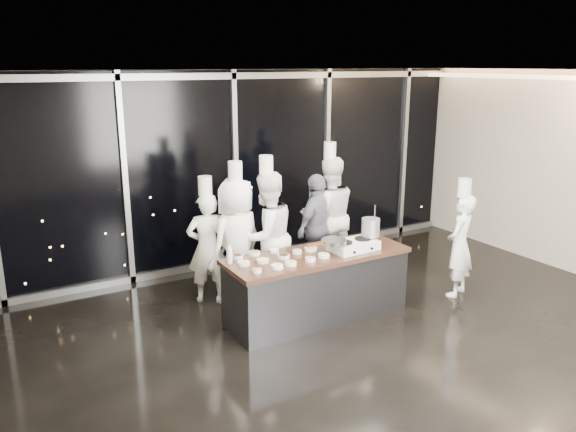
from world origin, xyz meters
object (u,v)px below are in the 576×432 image
guest (317,227)px  frying_pan (333,242)px  chef_far_left (207,246)px  chef_left (237,241)px  chef_right (329,215)px  chef_side (460,244)px  stock_pot (371,227)px  stove (353,245)px  chef_center (267,236)px  demo_counter (317,286)px

guest → frying_pan: bearing=40.9°
chef_far_left → chef_left: size_ratio=0.89×
frying_pan → chef_right: (0.91, 1.46, -0.11)m
guest → chef_side: bearing=107.4°
frying_pan → stock_pot: 0.63m
stove → chef_left: 1.61m
chef_right → stock_pot: bearing=92.7°
guest → chef_center: bearing=-8.3°
demo_counter → chef_center: chef_center is taller
chef_center → guest: size_ratio=1.24×
chef_right → chef_center: bearing=31.7°
frying_pan → chef_left: bearing=126.0°
chef_right → stove: bearing=82.1°
chef_left → chef_far_left: bearing=-60.7°
demo_counter → chef_side: 2.26m
stove → frying_pan: size_ratio=1.10×
demo_counter → chef_left: (-0.70, 0.97, 0.46)m
chef_center → guest: bearing=-173.3°
chef_left → chef_side: bearing=134.9°
chef_left → stock_pot: bearing=124.5°
stove → stock_pot: (0.30, 0.03, 0.20)m
stock_pot → frying_pan: bearing=-177.3°
demo_counter → chef_left: chef_left is taller
chef_far_left → chef_side: size_ratio=1.04×
stock_pot → stove: bearing=-174.6°
stock_pot → chef_far_left: chef_far_left is taller
stove → chef_far_left: chef_far_left is taller
demo_counter → chef_center: bearing=106.0°
demo_counter → stove: stove is taller
chef_right → chef_side: 2.06m
guest → chef_left: bearing=-15.3°
chef_far_left → chef_right: size_ratio=0.85×
chef_side → chef_far_left: bearing=-51.8°
stock_pot → chef_far_left: bearing=143.6°
chef_far_left → chef_right: (2.10, 0.08, 0.14)m
demo_counter → chef_side: chef_side is taller
chef_left → chef_center: bearing=151.6°
stock_pot → chef_side: (1.41, -0.29, -0.38)m
demo_counter → chef_right: chef_right is taller
stock_pot → chef_right: size_ratio=0.11×
chef_far_left → chef_left: (0.33, -0.28, 0.10)m
chef_far_left → chef_side: 3.61m
stove → chef_far_left: size_ratio=0.36×
chef_far_left → guest: (1.81, -0.04, 0.03)m
stove → guest: 1.36m
frying_pan → guest: 1.48m
chef_left → guest: size_ratio=1.21×
chef_left → chef_side: 3.20m
stove → chef_far_left: (-1.52, 1.37, -0.15)m
chef_far_left → chef_side: (3.22, -1.63, -0.03)m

